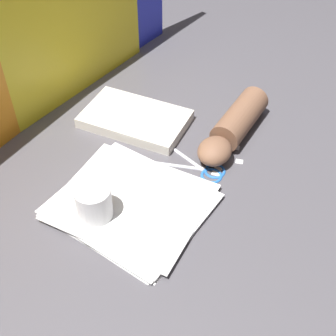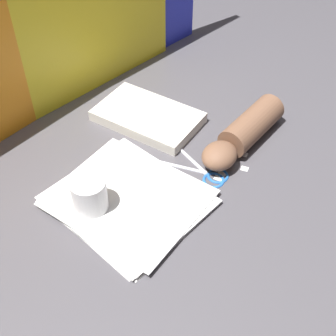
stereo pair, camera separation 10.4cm
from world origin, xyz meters
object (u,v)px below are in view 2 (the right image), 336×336
(scissors, at_px, (206,172))
(mug, at_px, (90,197))
(paper_stack, at_px, (128,200))
(book_closed, at_px, (148,117))
(hand_forearm, at_px, (243,133))

(scissors, relative_size, mug, 1.97)
(paper_stack, xyz_separation_m, scissors, (0.19, -0.08, -0.00))
(paper_stack, distance_m, mug, 0.09)
(book_closed, distance_m, scissors, 0.24)
(paper_stack, distance_m, scissors, 0.20)
(hand_forearm, bearing_deg, paper_stack, 165.35)
(book_closed, height_order, hand_forearm, hand_forearm)
(book_closed, xyz_separation_m, mug, (-0.31, -0.12, 0.03))
(mug, bearing_deg, book_closed, 20.56)
(scissors, xyz_separation_m, mug, (-0.25, 0.12, 0.04))
(book_closed, relative_size, hand_forearm, 0.99)
(paper_stack, relative_size, book_closed, 1.17)
(scissors, bearing_deg, hand_forearm, -3.41)
(paper_stack, height_order, mug, mug)
(scissors, bearing_deg, mug, 154.90)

